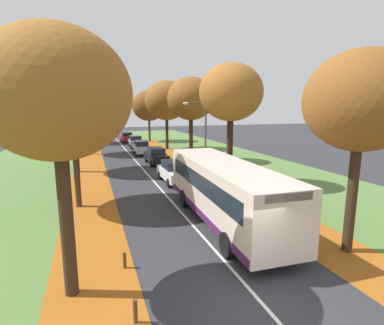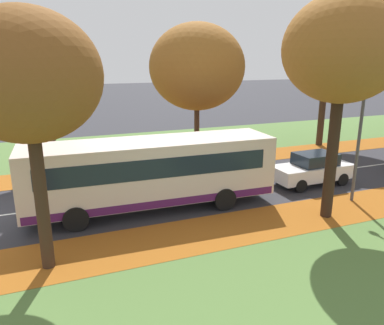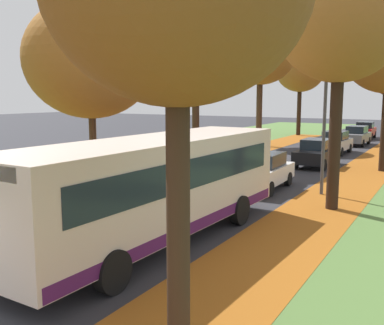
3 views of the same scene
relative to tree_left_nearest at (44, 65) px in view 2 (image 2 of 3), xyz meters
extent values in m
cube|color=#517538|center=(-3.99, 17.41, -5.89)|extent=(12.00, 90.00, 0.01)
cube|color=#9E5619|center=(0.61, 11.41, -5.88)|extent=(2.80, 60.00, 0.00)
cube|color=#9E5619|center=(9.81, 11.41, -5.88)|extent=(2.80, 60.00, 0.00)
cube|color=silver|center=(5.21, 17.41, -5.89)|extent=(0.12, 80.00, 0.01)
cylinder|color=#382619|center=(0.00, 0.00, -3.68)|extent=(0.40, 0.40, 4.42)
ellipsoid|color=#935B23|center=(0.00, 0.00, 0.04)|extent=(4.05, 4.05, 3.64)
cylinder|color=#422D1E|center=(-0.03, 8.56, -4.10)|extent=(0.32, 0.32, 3.58)
ellipsoid|color=#935B23|center=(-0.03, 8.56, -0.15)|extent=(5.74, 5.74, 5.17)
cylinder|color=#382619|center=(-0.43, 18.56, -3.30)|extent=(0.47, 0.47, 5.18)
ellipsoid|color=brown|center=(-0.43, 18.56, 1.51)|extent=(5.91, 5.91, 5.32)
cylinder|color=#382619|center=(10.11, -0.55, -3.75)|extent=(0.38, 0.38, 4.27)
ellipsoid|color=brown|center=(10.11, -0.55, -0.09)|extent=(4.08, 4.08, 3.67)
cylinder|color=black|center=(10.17, 10.14, -3.42)|extent=(0.44, 0.44, 4.94)
ellipsoid|color=#935B23|center=(10.17, 10.14, 0.70)|extent=(4.41, 4.41, 3.97)
cylinder|color=#4C3823|center=(1.64, -1.90, -5.55)|extent=(0.12, 0.12, 0.68)
cylinder|color=#4C3823|center=(1.68, 0.97, -5.60)|extent=(0.12, 0.12, 0.59)
cylinder|color=#47474C|center=(9.21, 12.43, -2.89)|extent=(0.14, 0.14, 6.00)
cylinder|color=#47474C|center=(8.41, 12.43, 0.01)|extent=(1.60, 0.10, 0.10)
ellipsoid|color=silver|center=(7.61, 12.43, -0.04)|extent=(0.44, 0.28, 0.20)
cube|color=beige|center=(6.75, 3.74, -4.16)|extent=(2.86, 10.48, 2.50)
cube|color=#19232D|center=(6.57, -1.40, -3.81)|extent=(2.30, 0.18, 1.30)
cube|color=#19232D|center=(6.75, 3.74, -3.76)|extent=(2.85, 9.23, 0.80)
cube|color=#4C1951|center=(6.75, 3.74, -5.23)|extent=(2.87, 10.27, 0.32)
cube|color=yellow|center=(6.57, -1.42, -3.09)|extent=(1.75, 0.14, 0.28)
cylinder|color=black|center=(7.83, 0.48, -5.41)|extent=(0.33, 0.97, 0.96)
cylinder|color=black|center=(5.45, 0.56, -5.41)|extent=(0.33, 0.97, 0.96)
cylinder|color=black|center=(8.04, 6.56, -5.41)|extent=(0.33, 0.97, 0.96)
cylinder|color=black|center=(5.66, 6.64, -5.41)|extent=(0.33, 0.97, 0.96)
cube|color=silver|center=(6.63, 12.21, -5.22)|extent=(1.79, 4.24, 0.70)
cube|color=#19232D|center=(6.63, 12.36, -4.57)|extent=(1.49, 2.05, 0.60)
cylinder|color=black|center=(7.44, 10.93, -5.57)|extent=(0.23, 0.64, 0.64)
cylinder|color=black|center=(5.88, 10.89, -5.57)|extent=(0.23, 0.64, 0.64)
cylinder|color=black|center=(7.39, 13.53, -5.57)|extent=(0.23, 0.64, 0.64)
cylinder|color=black|center=(5.82, 13.49, -5.57)|extent=(0.23, 0.64, 0.64)
camera|label=1|loc=(0.78, -8.96, -0.31)|focal=28.00mm
camera|label=2|loc=(21.38, -0.20, 0.39)|focal=35.00mm
camera|label=3|loc=(13.80, -6.49, -1.74)|focal=42.00mm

